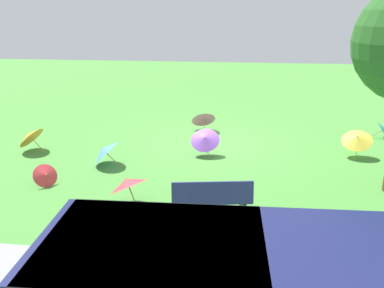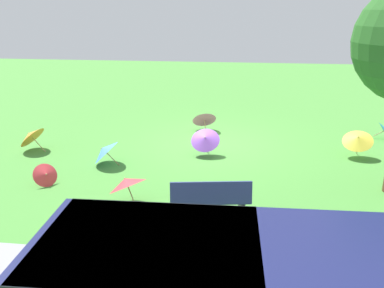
# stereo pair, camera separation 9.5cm
# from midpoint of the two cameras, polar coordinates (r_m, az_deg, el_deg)

# --- Properties ---
(ground) EXTENTS (40.00, 40.00, 0.00)m
(ground) POSITION_cam_midpoint_polar(r_m,az_deg,el_deg) (12.82, 3.16, -0.03)
(ground) COLOR #478C38
(van_dark) EXTENTS (4.66, 2.24, 1.53)m
(van_dark) POSITION_cam_midpoint_polar(r_m,az_deg,el_deg) (5.18, 3.51, -19.47)
(van_dark) COLOR #191E4C
(van_dark) RESTS_ON ground
(park_bench) EXTENTS (1.66, 0.73, 0.90)m
(park_bench) POSITION_cam_midpoint_polar(r_m,az_deg,el_deg) (8.18, 2.94, -7.79)
(park_bench) COLOR navy
(park_bench) RESTS_ON ground
(parasol_yellow_0) EXTENTS (1.07, 1.06, 0.85)m
(parasol_yellow_0) POSITION_cam_midpoint_polar(r_m,az_deg,el_deg) (12.43, 22.41, 0.66)
(parasol_yellow_0) COLOR tan
(parasol_yellow_0) RESTS_ON ground
(parasol_orange_0) EXTENTS (0.90, 0.96, 0.83)m
(parasol_orange_0) POSITION_cam_midpoint_polar(r_m,az_deg,el_deg) (13.00, -21.47, 1.13)
(parasol_orange_0) COLOR tan
(parasol_orange_0) RESTS_ON ground
(parasol_red_0) EXTENTS (0.69, 0.70, 0.55)m
(parasol_red_0) POSITION_cam_midpoint_polar(r_m,az_deg,el_deg) (10.41, -19.56, -4.07)
(parasol_red_0) COLOR tan
(parasol_red_0) RESTS_ON ground
(parasol_pink_0) EXTENTS (0.98, 0.91, 0.81)m
(parasol_pink_0) POSITION_cam_midpoint_polar(r_m,az_deg,el_deg) (14.13, 1.88, 3.69)
(parasol_pink_0) COLOR tan
(parasol_pink_0) RESTS_ON ground
(parasol_blue_1) EXTENTS (0.79, 0.88, 0.78)m
(parasol_blue_1) POSITION_cam_midpoint_polar(r_m,az_deg,el_deg) (11.26, -11.94, -0.90)
(parasol_blue_1) COLOR tan
(parasol_blue_1) RESTS_ON ground
(parasol_purple_0) EXTENTS (0.88, 0.81, 0.82)m
(parasol_purple_0) POSITION_cam_midpoint_polar(r_m,az_deg,el_deg) (11.68, 2.08, 0.73)
(parasol_purple_0) COLOR tan
(parasol_purple_0) RESTS_ON ground
(parasol_red_1) EXTENTS (1.16, 1.16, 0.83)m
(parasol_red_1) POSITION_cam_midpoint_polar(r_m,az_deg,el_deg) (8.85, -8.86, -5.35)
(parasol_red_1) COLOR tan
(parasol_red_1) RESTS_ON ground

